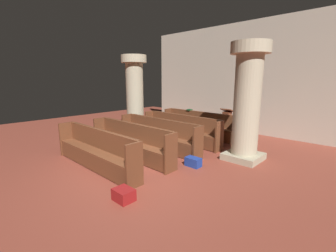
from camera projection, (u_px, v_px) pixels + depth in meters
The scene contains 13 objects.
ground_plane at pixel (134, 173), 5.55m from camera, with size 19.20×19.20×0.00m, color brown.
back_wall at pixel (249, 79), 9.42m from camera, with size 10.00×0.16×4.50m, color beige.
pew_row_0 at pixel (199, 124), 8.99m from camera, with size 3.27×0.47×0.97m.
pew_row_1 at pixel (180, 128), 8.20m from camera, with size 3.27×0.46×0.97m.
pew_row_2 at pixel (158, 133), 7.40m from camera, with size 3.27×0.46×0.97m.
pew_row_3 at pixel (131, 140), 6.61m from camera, with size 3.27×0.46×0.97m.
pew_row_4 at pixel (96, 148), 5.82m from camera, with size 3.27×0.46×0.97m.
pillar_aisle_side at pixel (247, 101), 6.18m from camera, with size 1.03×1.03×3.18m.
pillar_far_side at pixel (135, 93), 9.53m from camera, with size 1.03×1.03×3.18m.
lectern at pixel (227, 124), 9.29m from camera, with size 0.48×0.45×1.08m.
hymn_book at pixel (189, 110), 9.43m from camera, with size 0.17×0.20×0.04m, color #194723.
kneeler_box_blue at pixel (193, 162), 5.98m from camera, with size 0.40×0.25×0.24m, color navy.
kneeler_box_red at pixel (124, 195), 4.30m from camera, with size 0.38×0.31×0.23m, color maroon.
Camera 1 is at (4.17, -3.21, 2.25)m, focal length 24.50 mm.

